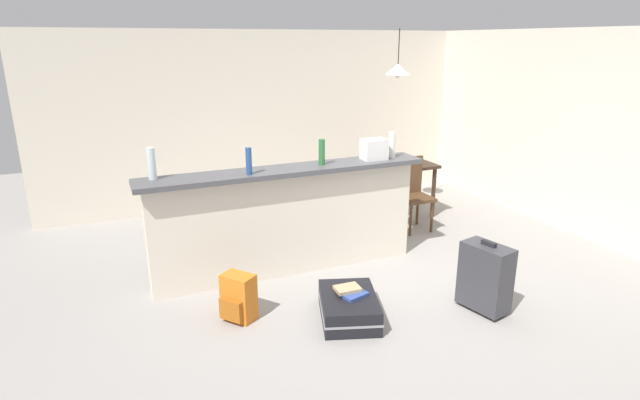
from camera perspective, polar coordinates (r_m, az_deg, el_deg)
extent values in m
cube|color=gray|center=(5.33, 5.59, -9.16)|extent=(13.00, 13.00, 0.05)
cube|color=silver|center=(7.65, -5.40, 9.05)|extent=(6.60, 0.10, 2.50)
cube|color=silver|center=(7.10, 26.87, 6.60)|extent=(0.10, 6.00, 2.50)
cube|color=silver|center=(5.29, -3.58, -2.67)|extent=(2.80, 0.20, 1.08)
cube|color=#4C4C51|center=(5.12, -3.70, 3.30)|extent=(2.96, 0.40, 0.05)
cylinder|color=silver|center=(4.90, -18.28, 3.88)|extent=(0.08, 0.08, 0.29)
cylinder|color=#284C89|center=(4.88, -7.96, 4.33)|extent=(0.06, 0.06, 0.26)
cylinder|color=#2D6B38|center=(5.22, 0.19, 5.38)|extent=(0.07, 0.07, 0.27)
cylinder|color=silver|center=(5.60, 8.03, 6.12)|extent=(0.07, 0.07, 0.28)
cube|color=silver|center=(5.49, 6.06, 5.65)|extent=(0.26, 0.18, 0.22)
cube|color=#332319|center=(7.09, 7.91, 3.93)|extent=(1.10, 0.80, 0.04)
cylinder|color=#332319|center=(6.67, 5.70, -0.16)|extent=(0.06, 0.06, 0.70)
cylinder|color=#332319|center=(7.18, 12.54, 0.79)|extent=(0.06, 0.06, 0.70)
cylinder|color=#332319|center=(7.24, 3.08, 1.33)|extent=(0.06, 0.06, 0.70)
cylinder|color=#332319|center=(7.72, 9.60, 2.12)|extent=(0.06, 0.06, 0.70)
cube|color=#4C331E|center=(6.62, 10.57, 0.21)|extent=(0.40, 0.40, 0.04)
cube|color=#4C331E|center=(6.69, 9.83, 2.75)|extent=(0.40, 0.04, 0.48)
cylinder|color=#4C331E|center=(6.47, 10.08, -2.25)|extent=(0.04, 0.04, 0.41)
cylinder|color=#4C331E|center=(6.65, 12.38, -1.85)|extent=(0.04, 0.04, 0.41)
cylinder|color=#4C331E|center=(6.73, 8.58, -1.41)|extent=(0.04, 0.04, 0.41)
cylinder|color=#4C331E|center=(6.90, 10.83, -1.06)|extent=(0.04, 0.04, 0.41)
cylinder|color=black|center=(7.00, 8.80, 16.53)|extent=(0.01, 0.01, 0.46)
cone|color=white|center=(7.01, 8.69, 14.23)|extent=(0.34, 0.34, 0.14)
sphere|color=white|center=(7.01, 8.66, 13.58)|extent=(0.07, 0.07, 0.07)
cube|color=black|center=(4.60, 3.23, -11.83)|extent=(0.67, 0.80, 0.22)
cube|color=gray|center=(4.60, 3.23, -11.83)|extent=(0.69, 0.81, 0.02)
cube|color=#2D2D33|center=(4.95, 2.58, -9.53)|extent=(0.22, 0.19, 0.02)
cube|color=#38383D|center=(4.85, 17.96, -8.15)|extent=(0.33, 0.48, 0.60)
cylinder|color=black|center=(5.08, 15.90, -10.53)|extent=(0.04, 0.07, 0.06)
cylinder|color=black|center=(4.89, 19.45, -12.03)|extent=(0.04, 0.07, 0.06)
cube|color=#232328|center=(4.73, 18.32, -4.64)|extent=(0.07, 0.15, 0.04)
cube|color=orange|center=(4.59, -9.05, -10.63)|extent=(0.31, 0.33, 0.42)
cube|color=#AB5918|center=(4.55, -9.87, -11.99)|extent=(0.18, 0.21, 0.19)
cube|color=black|center=(4.71, -8.97, -10.16)|extent=(0.04, 0.04, 0.36)
cube|color=black|center=(4.63, -7.58, -10.59)|extent=(0.04, 0.04, 0.36)
cube|color=#334C99|center=(4.54, 3.82, -10.47)|extent=(0.25, 0.21, 0.03)
cube|color=tan|center=(4.56, 3.08, -9.86)|extent=(0.23, 0.17, 0.03)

